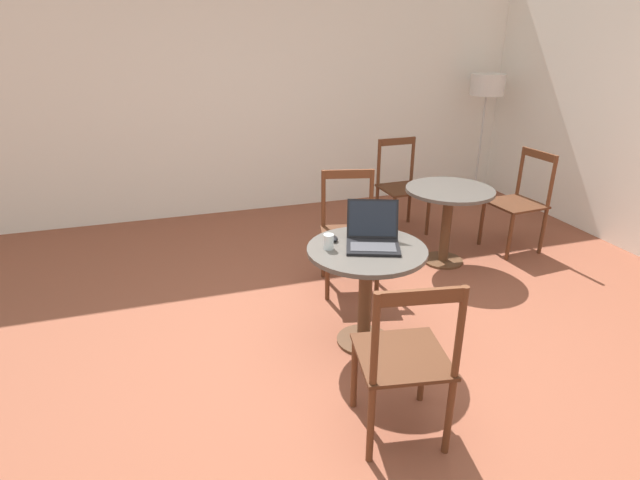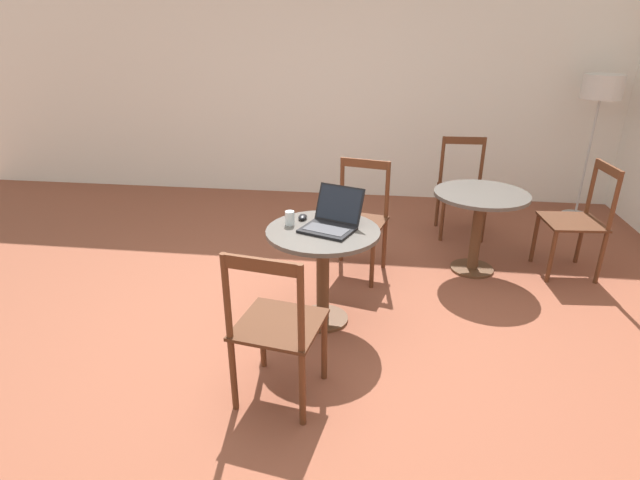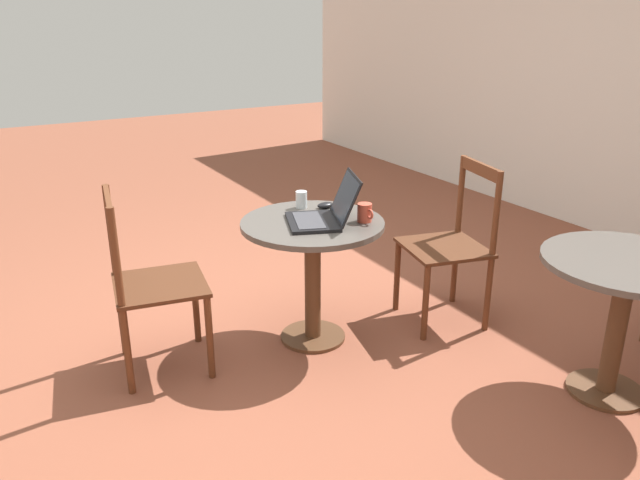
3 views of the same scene
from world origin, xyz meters
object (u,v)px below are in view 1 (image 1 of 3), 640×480
Objects in this scene: chair_near_front at (405,360)px; mug at (374,225)px; chair_near_back at (349,232)px; drinking_glass at (329,242)px; cafe_table_mid at (448,205)px; chair_mid_right at (519,202)px; floor_lamp at (487,91)px; chair_mid_back at (401,187)px; cafe_table_near at (366,270)px; mouse at (333,238)px; laptop at (373,237)px.

chair_near_front is 1.16m from mug.
drinking_glass is at bearing -119.74° from chair_near_back.
chair_near_back is 9.83× the size of drinking_glass.
chair_mid_right reaches higher than cafe_table_mid.
floor_lamp is 12.98× the size of mug.
cafe_table_near is at bearing -122.28° from chair_mid_back.
mug is (-1.04, -0.73, 0.20)m from cafe_table_mid.
chair_near_back is at bearing 60.45° from mouse.
floor_lamp is at bearing 51.38° from chair_near_front.
drinking_glass reaches higher than mouse.
cafe_table_mid is 0.81× the size of chair_near_front.
cafe_table_mid is at bearing 39.47° from laptop.
chair_near_back is 1.00× the size of chair_mid_back.
laptop is 0.29m from drinking_glass.
floor_lamp is at bearing 44.66° from cafe_table_near.
laptop is (-2.47, -2.46, -0.56)m from floor_lamp.
mug is at bearing -122.37° from chair_mid_back.
mug is (-2.38, -2.26, -0.56)m from floor_lamp.
mouse is at bearing 132.89° from cafe_table_near.
mouse is (-0.17, 0.18, 0.17)m from cafe_table_near.
laptop is at bearing 34.02° from cafe_table_near.
mug is at bearing -94.74° from chair_near_back.
chair_mid_right is 0.63× the size of floor_lamp.
chair_mid_back is 1.91m from mug.
chair_mid_right is 2.10× the size of laptop.
mouse is at bearing -128.69° from chair_mid_back.
chair_mid_right is at bearing 23.33° from mug.
floor_lamp is 3.33m from mug.
cafe_table_mid is at bearing 39.25° from cafe_table_near.
mug is 1.21× the size of drinking_glass.
floor_lamp is 3.53m from laptop.
chair_mid_back reaches higher than cafe_table_near.
floor_lamp is (2.33, 1.68, 0.84)m from chair_near_back.
drinking_glass is (-2.76, -2.43, -0.57)m from floor_lamp.
chair_near_front is 8.15× the size of mug.
cafe_table_near is at bearing -140.75° from cafe_table_mid.
cafe_table_near is 1.00× the size of cafe_table_mid.
chair_mid_back is at bearing 91.74° from cafe_table_mid.
cafe_table_mid is 1.29m from mug.
mug is (0.29, 1.08, 0.28)m from chair_near_front.
chair_near_back is 0.63× the size of floor_lamp.
drinking_glass is at bearing 165.04° from cafe_table_near.
laptop is at bearing -33.26° from mouse.
cafe_table_mid is at bearing -175.38° from chair_mid_right.
chair_mid_right is 2.45m from drinking_glass.
cafe_table_mid is 7.66× the size of mouse.
chair_near_back is (0.34, 1.66, 0.00)m from chair_near_front.
cafe_table_near is 1.53m from cafe_table_mid.
chair_mid_right is at bearing 27.39° from cafe_table_near.
mouse is at bearing -139.30° from floor_lamp.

